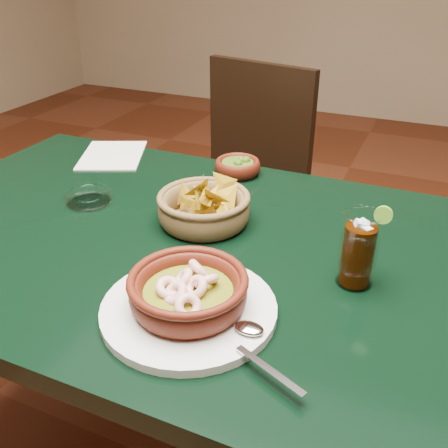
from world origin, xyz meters
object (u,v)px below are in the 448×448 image
at_px(dining_table, 167,273).
at_px(dining_chair, 238,192).
at_px(shrimp_plate, 189,296).
at_px(chip_basket, 204,208).
at_px(cola_drink, 358,250).

height_order(dining_table, dining_chair, dining_chair).
bearing_deg(shrimp_plate, dining_chair, 107.54).
bearing_deg(dining_chair, dining_table, -79.87).
bearing_deg(chip_basket, shrimp_plate, -68.93).
bearing_deg(dining_chair, chip_basket, -74.01).
xyz_separation_m(dining_chair, chip_basket, (0.18, -0.64, 0.28)).
bearing_deg(dining_chair, cola_drink, -55.09).
bearing_deg(cola_drink, dining_chair, 124.91).
xyz_separation_m(dining_table, cola_drink, (0.38, -0.02, 0.16)).
relative_size(dining_chair, shrimp_plate, 2.62).
distance_m(dining_chair, chip_basket, 0.72).
relative_size(dining_chair, cola_drink, 6.10).
height_order(dining_chair, chip_basket, dining_chair).
distance_m(dining_chair, shrimp_plate, 1.00).
xyz_separation_m(dining_chair, shrimp_plate, (0.29, -0.91, 0.27)).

